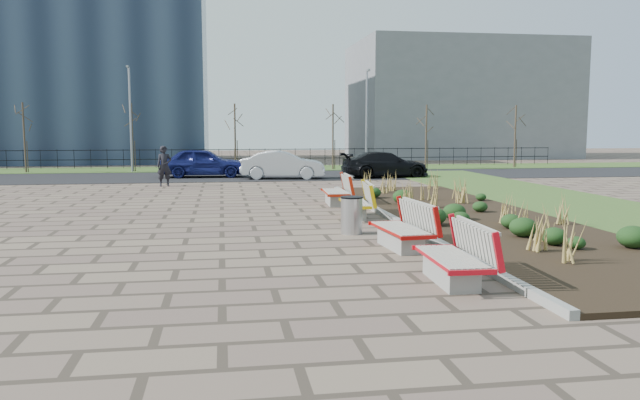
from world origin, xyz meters
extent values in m
plane|color=#6D5C4B|center=(0.00, 0.00, 0.00)|extent=(120.00, 120.00, 0.00)
cube|color=black|center=(6.25, 5.00, 0.05)|extent=(4.50, 18.00, 0.10)
cube|color=gray|center=(3.92, 5.00, 0.07)|extent=(0.16, 18.00, 0.15)
cube|color=#33511E|center=(11.00, 5.00, 0.02)|extent=(5.00, 38.00, 0.04)
cube|color=#33511E|center=(0.00, 28.00, 0.02)|extent=(80.00, 5.00, 0.04)
cube|color=black|center=(0.00, 22.00, 0.01)|extent=(80.00, 7.00, 0.02)
cylinder|color=#B2B2B7|center=(2.35, 3.36, 0.45)|extent=(0.53, 0.53, 0.91)
imported|color=black|center=(-3.36, 16.95, 0.90)|extent=(0.73, 0.55, 1.81)
imported|color=navy|center=(-1.78, 21.66, 0.79)|extent=(4.57, 2.01, 1.53)
imported|color=#B9BBC2|center=(2.26, 20.02, 0.72)|extent=(4.42, 2.01, 1.40)
imported|color=black|center=(7.63, 20.06, 0.69)|extent=(4.73, 2.25, 1.33)
cube|color=slate|center=(20.00, 42.00, 5.00)|extent=(18.00, 12.00, 10.00)
camera|label=1|loc=(-0.79, -11.61, 2.63)|focal=35.00mm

